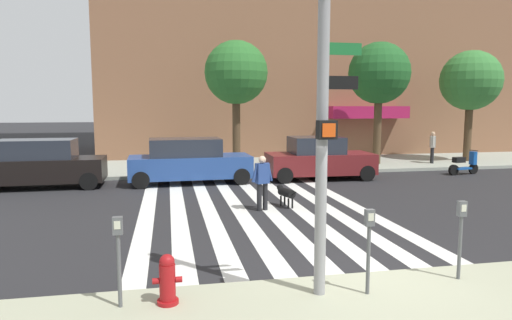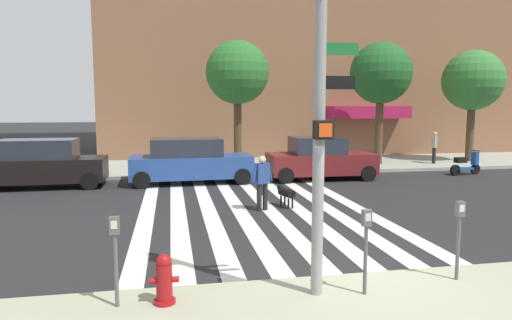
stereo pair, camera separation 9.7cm
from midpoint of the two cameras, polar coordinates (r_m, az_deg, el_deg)
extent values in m
plane|color=#232326|center=(14.15, 3.49, -5.84)|extent=(160.00, 160.00, 0.00)
cube|color=#979D90|center=(22.98, -2.10, -0.75)|extent=(80.00, 6.00, 0.15)
cube|color=silver|center=(13.75, -13.40, -6.37)|extent=(0.45, 11.69, 0.01)
cube|color=silver|center=(13.73, -9.63, -6.30)|extent=(0.45, 11.69, 0.01)
cube|color=silver|center=(13.78, -5.86, -6.19)|extent=(0.45, 11.69, 0.01)
cube|color=silver|center=(13.88, -2.13, -6.07)|extent=(0.45, 11.69, 0.01)
cube|color=silver|center=(14.03, 1.52, -5.92)|extent=(0.45, 11.69, 0.01)
cube|color=silver|center=(14.25, 5.08, -5.75)|extent=(0.45, 11.69, 0.01)
cube|color=silver|center=(14.52, 8.52, -5.56)|extent=(0.45, 11.69, 0.01)
cube|color=silver|center=(14.83, 11.82, -5.37)|extent=(0.45, 11.69, 0.01)
cube|color=#B01B4E|center=(27.44, 14.08, 5.89)|extent=(4.72, 1.60, 0.70)
cylinder|color=gray|center=(6.90, 8.42, 6.36)|extent=(0.18, 0.18, 5.80)
cube|color=black|center=(6.72, 8.93, 3.79)|extent=(0.28, 0.18, 0.28)
cube|color=#E54C14|center=(6.63, 9.22, 3.74)|extent=(0.20, 0.01, 0.20)
cube|color=#19662D|center=(7.06, 10.91, 13.64)|extent=(0.60, 0.03, 0.18)
cube|color=black|center=(7.01, 10.67, 9.60)|extent=(0.56, 0.03, 0.20)
cylinder|color=maroon|center=(7.22, -11.08, -17.13)|extent=(0.32, 0.32, 0.06)
cylinder|color=maroon|center=(7.10, -11.14, -14.88)|extent=(0.24, 0.24, 0.55)
sphere|color=maroon|center=(6.99, -11.20, -12.48)|extent=(0.23, 0.23, 0.23)
cylinder|color=maroon|center=(7.10, -12.56, -14.70)|extent=(0.10, 0.09, 0.09)
cylinder|color=maroon|center=(7.09, -9.73, -14.64)|extent=(0.10, 0.09, 0.09)
cylinder|color=#515456|center=(7.43, 14.04, -12.20)|extent=(0.06, 0.06, 1.10)
cube|color=#515456|center=(7.24, 14.20, -7.10)|extent=(0.14, 0.10, 0.26)
cube|color=beige|center=(7.19, 14.38, -7.04)|extent=(0.09, 0.01, 0.12)
cylinder|color=#515456|center=(8.53, 24.48, -10.12)|extent=(0.06, 0.06, 1.10)
cube|color=#515456|center=(8.37, 24.71, -5.65)|extent=(0.14, 0.10, 0.26)
cube|color=beige|center=(8.32, 24.92, -5.59)|extent=(0.09, 0.01, 0.12)
cylinder|color=#515456|center=(7.09, -16.90, -13.23)|extent=(0.06, 0.06, 1.10)
cube|color=#515456|center=(6.89, -17.10, -7.91)|extent=(0.14, 0.10, 0.26)
cube|color=beige|center=(6.84, -17.15, -7.86)|extent=(0.09, 0.01, 0.12)
cube|color=black|center=(18.99, -25.17, -1.12)|extent=(4.58, 1.84, 0.88)
cube|color=#232833|center=(18.95, -25.83, 1.27)|extent=(2.81, 1.61, 0.72)
cylinder|color=black|center=(19.49, -19.39, -1.74)|extent=(0.66, 0.23, 0.66)
cylinder|color=black|center=(17.88, -20.13, -2.51)|extent=(0.66, 0.23, 0.66)
cylinder|color=black|center=(20.32, -29.51, -1.90)|extent=(0.66, 0.23, 0.66)
cube|color=navy|center=(18.40, -8.04, -0.80)|extent=(4.89, 2.06, 0.86)
cube|color=#232833|center=(18.30, -8.68, 1.61)|extent=(2.86, 1.76, 0.70)
cylinder|color=black|center=(19.54, -2.56, -1.33)|extent=(0.67, 0.24, 0.66)
cylinder|color=black|center=(17.85, -1.59, -2.10)|extent=(0.67, 0.24, 0.66)
cylinder|color=black|center=(19.26, -13.98, -1.65)|extent=(0.67, 0.24, 0.66)
cylinder|color=black|center=(17.54, -14.11, -2.47)|extent=(0.67, 0.24, 0.66)
cube|color=maroon|center=(19.43, 8.33, -0.41)|extent=(4.51, 2.05, 0.86)
cube|color=#232833|center=(19.30, 7.86, 1.88)|extent=(2.18, 1.77, 0.70)
cylinder|color=black|center=(20.92, 12.13, -0.94)|extent=(0.66, 0.23, 0.66)
cylinder|color=black|center=(19.27, 14.11, -1.65)|extent=(0.66, 0.23, 0.66)
cylinder|color=black|center=(19.89, 2.69, -1.19)|extent=(0.66, 0.23, 0.66)
cylinder|color=black|center=(18.15, 3.91, -1.97)|extent=(0.66, 0.23, 0.66)
cylinder|color=black|center=(22.97, 26.09, -1.03)|extent=(0.49, 0.17, 0.48)
cylinder|color=black|center=(22.16, 24.01, -1.19)|extent=(0.50, 0.21, 0.48)
cube|color=#154DA1|center=(22.52, 24.98, -0.99)|extent=(0.84, 0.44, 0.08)
cube|color=black|center=(22.30, 24.58, 0.00)|extent=(0.56, 0.38, 0.24)
cube|color=#154DA1|center=(22.87, 26.07, 0.20)|extent=(0.24, 0.31, 0.60)
cylinder|color=black|center=(22.84, 26.11, 1.08)|extent=(0.11, 0.50, 0.04)
cylinder|color=#4C3823|center=(21.80, -2.21, 3.95)|extent=(0.38, 0.38, 3.72)
sphere|color=#286628|center=(21.83, -2.24, 11.01)|extent=(3.01, 3.01, 3.01)
cylinder|color=#4C3823|center=(23.97, 15.41, 4.03)|extent=(0.40, 0.40, 3.77)
sphere|color=#1E5623|center=(24.00, 15.62, 10.57)|extent=(3.11, 3.11, 3.11)
cylinder|color=#4C3823|center=(26.94, 25.57, 3.54)|extent=(0.40, 0.40, 3.45)
sphere|color=#337533|center=(26.95, 25.85, 9.06)|extent=(3.18, 3.18, 3.18)
cylinder|color=black|center=(13.43, 0.62, -4.72)|extent=(0.19, 0.19, 0.82)
cylinder|color=black|center=(13.52, 1.37, -4.64)|extent=(0.19, 0.19, 0.82)
cube|color=navy|center=(13.35, 1.00, -1.70)|extent=(0.43, 0.34, 0.60)
cylinder|color=navy|center=(13.24, 0.09, -1.64)|extent=(0.24, 0.15, 0.57)
cylinder|color=navy|center=(13.46, 1.90, -1.50)|extent=(0.24, 0.15, 0.57)
sphere|color=beige|center=(13.30, 1.00, 0.05)|extent=(0.27, 0.27, 0.22)
cylinder|color=black|center=(13.92, 4.10, -4.16)|extent=(0.43, 0.69, 0.26)
sphere|color=black|center=(14.24, 3.26, -3.50)|extent=(0.25, 0.25, 0.20)
cylinder|color=black|center=(13.56, 5.03, -4.25)|extent=(0.10, 0.23, 0.16)
cylinder|color=black|center=(14.13, 3.37, -5.19)|extent=(0.07, 0.07, 0.32)
cylinder|color=black|center=(14.20, 3.86, -5.13)|extent=(0.07, 0.07, 0.32)
cylinder|color=black|center=(13.76, 4.33, -5.53)|extent=(0.07, 0.07, 0.32)
cylinder|color=black|center=(13.83, 4.83, -5.47)|extent=(0.07, 0.07, 0.32)
cylinder|color=black|center=(25.08, 21.72, 0.52)|extent=(0.20, 0.20, 0.82)
cylinder|color=black|center=(25.28, 21.65, 0.57)|extent=(0.20, 0.20, 0.82)
cube|color=#B2ADA3|center=(25.12, 21.75, 2.16)|extent=(0.37, 0.44, 0.60)
cylinder|color=#B2ADA3|center=(24.88, 21.84, 2.18)|extent=(0.17, 0.24, 0.57)
cylinder|color=#B2ADA3|center=(25.35, 21.68, 2.27)|extent=(0.17, 0.24, 0.57)
sphere|color=tan|center=(25.09, 21.79, 3.09)|extent=(0.29, 0.29, 0.22)
camera|label=1|loc=(0.05, -89.79, 0.02)|focal=31.62mm
camera|label=2|loc=(0.05, 90.21, -0.02)|focal=31.62mm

